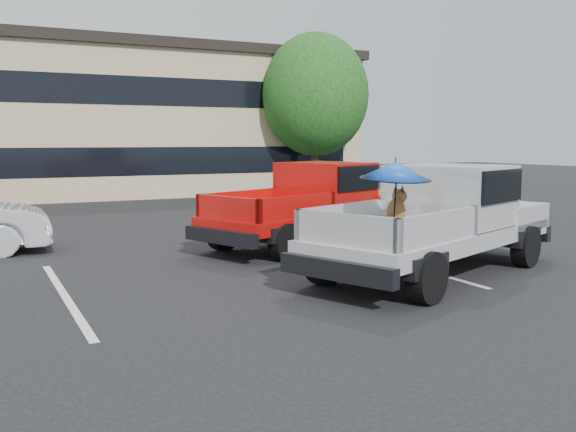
{
  "coord_description": "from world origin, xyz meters",
  "views": [
    {
      "loc": [
        -4.2,
        -7.86,
        2.31
      ],
      "look_at": [
        -0.39,
        -0.23,
        1.3
      ],
      "focal_mm": 40.0,
      "sensor_mm": 36.0,
      "label": 1
    }
  ],
  "objects_px": {
    "tree_right": "(315,95)",
    "silver_pickup": "(443,213)",
    "red_pickup": "(321,199)",
    "tree_back": "(188,99)"
  },
  "relations": [
    {
      "from": "tree_right",
      "to": "silver_pickup",
      "type": "bearing_deg",
      "value": -110.99
    },
    {
      "from": "tree_right",
      "to": "red_pickup",
      "type": "distance_m",
      "value": 13.31
    },
    {
      "from": "tree_back",
      "to": "red_pickup",
      "type": "relative_size",
      "value": 1.22
    },
    {
      "from": "silver_pickup",
      "to": "red_pickup",
      "type": "height_order",
      "value": "silver_pickup"
    },
    {
      "from": "red_pickup",
      "to": "tree_back",
      "type": "bearing_deg",
      "value": 59.43
    },
    {
      "from": "tree_back",
      "to": "tree_right",
      "type": "bearing_deg",
      "value": -69.44
    },
    {
      "from": "silver_pickup",
      "to": "tree_back",
      "type": "bearing_deg",
      "value": 61.28
    },
    {
      "from": "tree_right",
      "to": "tree_back",
      "type": "distance_m",
      "value": 8.55
    },
    {
      "from": "silver_pickup",
      "to": "red_pickup",
      "type": "xyz_separation_m",
      "value": [
        -0.32,
        3.76,
        -0.06
      ]
    },
    {
      "from": "tree_back",
      "to": "red_pickup",
      "type": "xyz_separation_m",
      "value": [
        -3.13,
        -19.37,
        -3.42
      ]
    }
  ]
}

